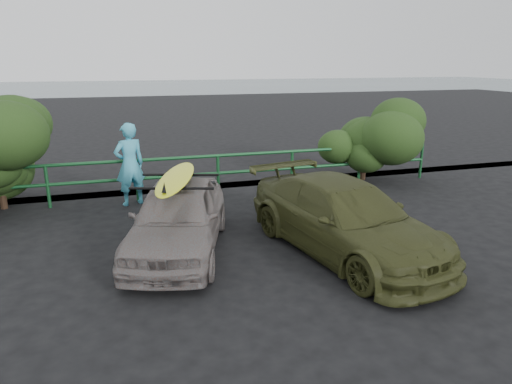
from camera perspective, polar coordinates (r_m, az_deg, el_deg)
The scene contains 9 objects.
ground at distance 7.00m, azimuth -4.22°, elevation -12.03°, with size 80.00×80.00×0.00m, color black.
ocean at distance 66.14m, azimuth -15.75°, elevation 12.67°, with size 200.00×200.00×0.00m, color slate.
guardrail at distance 11.46m, azimuth -9.66°, elevation 1.85°, with size 14.00×0.08×1.04m, color #154C24, non-canonical shape.
shrub_right at distance 13.32m, azimuth 11.90°, elevation 6.16°, with size 3.20×2.40×2.15m, color #253F17, non-canonical shape.
sedan at distance 8.20m, azimuth -9.71°, elevation -3.10°, with size 1.50×3.72×1.27m, color slate.
olive_vehicle at distance 8.17m, azimuth 11.01°, elevation -3.22°, with size 1.78×4.38×1.27m, color #383B1A.
man at distance 11.04m, azimuth -15.51°, elevation 3.35°, with size 0.71×0.46×1.94m, color #44AFCD.
roof_rack at distance 8.01m, azimuth -9.93°, elevation 1.34°, with size 1.39×0.97×0.05m, color black, non-canonical shape.
surfboard at distance 7.99m, azimuth -9.95°, elevation 1.75°, with size 0.51×2.48×0.07m, color #CBD616.
Camera 1 is at (-1.26, -6.05, 3.30)m, focal length 32.00 mm.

